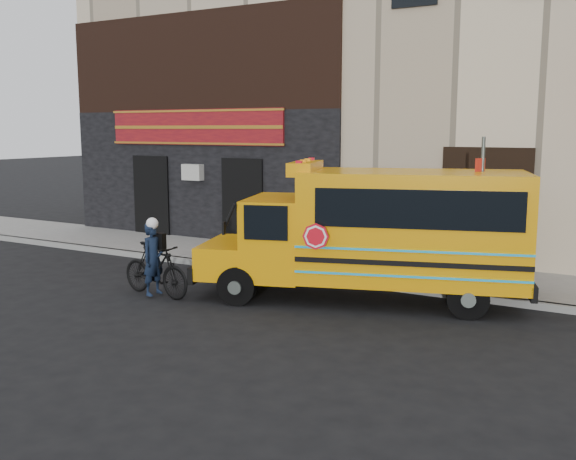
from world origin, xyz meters
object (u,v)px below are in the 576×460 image
Objects in this scene: school_bus at (380,230)px; sign_pole at (480,213)px; cyclist at (153,261)px; bicycle at (155,270)px.

school_bus is 2.10× the size of sign_pole.
school_bus reaches higher than cyclist.
bicycle is at bearing -155.24° from school_bus.
sign_pole is at bearing -61.17° from cyclist.
cyclist is at bearing -154.37° from school_bus.
sign_pole is 6.95m from bicycle.
cyclist is at bearing -159.89° from bicycle.
bicycle is 1.24× the size of cyclist.
bicycle is (-4.36, -2.01, -0.93)m from school_bus.
sign_pole is 2.19× the size of cyclist.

